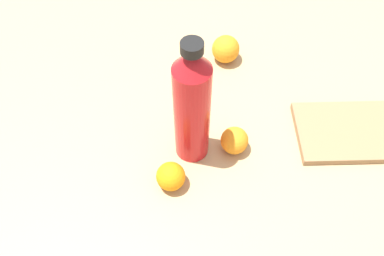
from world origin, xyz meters
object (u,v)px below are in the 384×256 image
at_px(water_bottle, 192,107).
at_px(cutting_board, 353,132).
at_px(orange_1, 226,49).
at_px(orange_2, 171,176).
at_px(orange_0, 235,141).

bearing_deg(water_bottle, cutting_board, -77.35).
relative_size(water_bottle, cutting_board, 1.23).
bearing_deg(orange_1, cutting_board, 121.63).
relative_size(orange_1, cutting_board, 0.28).
height_order(orange_1, orange_2, orange_1).
distance_m(water_bottle, orange_2, 0.16).
height_order(orange_0, cutting_board, orange_0).
relative_size(water_bottle, orange_2, 5.15).
bearing_deg(orange_1, water_bottle, 55.24).
bearing_deg(water_bottle, orange_1, -10.74).
xyz_separation_m(orange_0, orange_1, (-0.08, -0.28, 0.01)).
bearing_deg(cutting_board, orange_0, 6.85).
height_order(orange_0, orange_2, same).
bearing_deg(orange_0, water_bottle, -17.81).
xyz_separation_m(water_bottle, orange_2, (0.07, 0.07, -0.12)).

